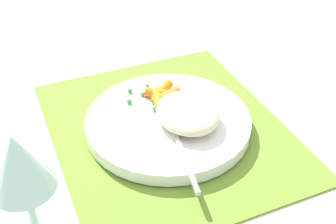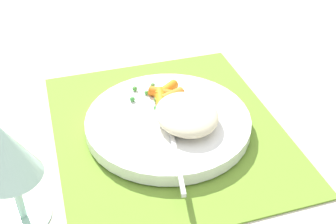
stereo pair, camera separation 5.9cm
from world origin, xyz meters
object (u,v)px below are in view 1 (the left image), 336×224
at_px(rice_mound, 188,113).
at_px(wine_glass, 19,167).
at_px(plate, 168,122).
at_px(fork, 174,130).
at_px(carrot_portion, 164,97).

relative_size(rice_mound, wine_glass, 0.74).
relative_size(plate, fork, 1.20).
bearing_deg(plate, rice_mound, -133.03).
distance_m(rice_mound, carrot_portion, 0.06).
bearing_deg(carrot_portion, fork, 167.77).
bearing_deg(wine_glass, rice_mound, -69.75).
bearing_deg(plate, wine_glass, 116.61).
bearing_deg(rice_mound, carrot_portion, 10.72).
relative_size(carrot_portion, wine_glass, 0.52).
relative_size(fork, wine_glass, 1.44).
distance_m(plate, wine_glass, 0.26).
height_order(rice_mound, fork, rice_mound).
xyz_separation_m(carrot_portion, fork, (-0.08, 0.02, -0.01)).
height_order(rice_mound, carrot_portion, rice_mound).
height_order(plate, rice_mound, rice_mound).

